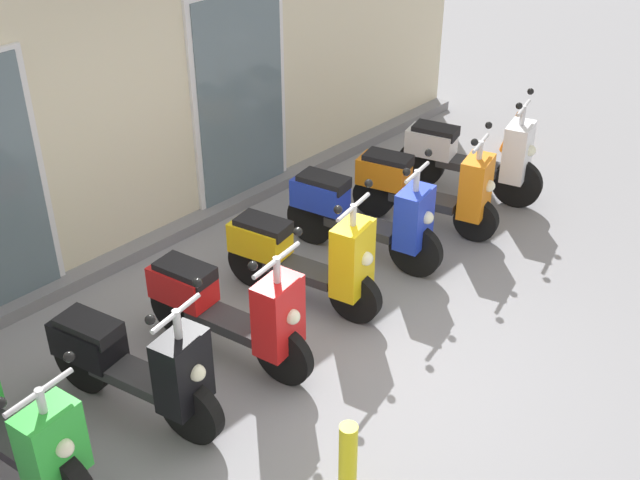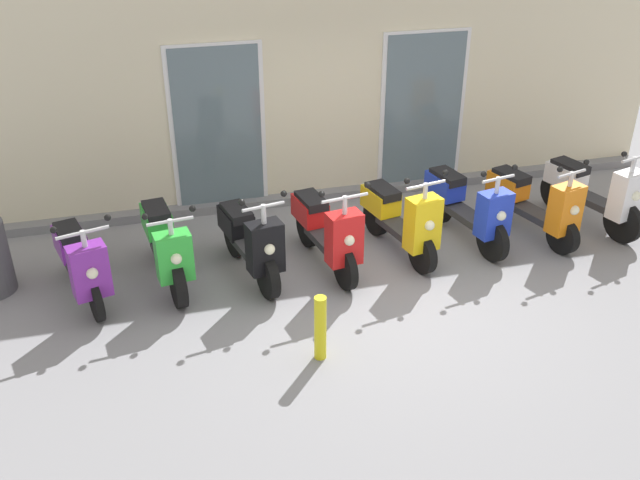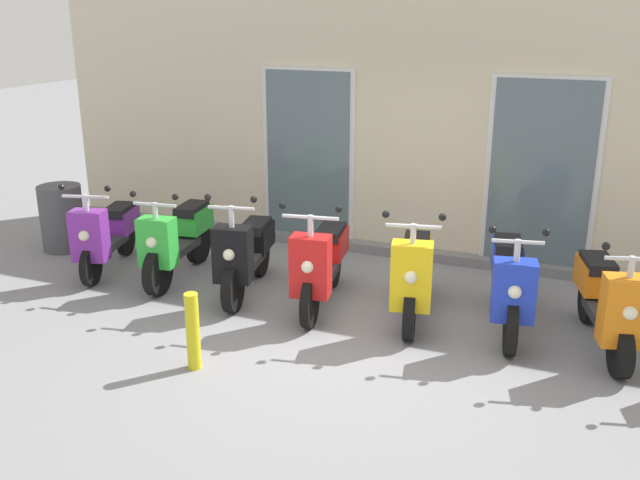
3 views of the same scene
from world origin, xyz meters
TOP-DOWN VIEW (x-y plane):
  - ground_plane at (0.00, 0.00)m, footprint 40.00×40.00m
  - storefront_facade at (0.00, 2.79)m, footprint 10.22×0.50m
  - scooter_purple at (-3.26, 0.76)m, footprint 0.75×1.47m
  - scooter_green at (-2.33, 0.86)m, footprint 0.59×1.61m
  - scooter_black at (-1.39, 0.74)m, footprint 0.65×1.55m
  - scooter_red at (-0.49, 0.71)m, footprint 0.65×1.60m
  - scooter_yellow at (0.47, 0.79)m, footprint 0.68×1.54m
  - scooter_blue at (1.39, 0.90)m, footprint 0.65×1.65m
  - scooter_orange at (2.29, 0.80)m, footprint 0.72×1.54m
  - curb_bollard at (-1.01, -0.96)m, footprint 0.12×0.12m
  - trash_bin at (-4.30, 1.17)m, footprint 0.54×0.54m

SIDE VIEW (x-z plane):
  - ground_plane at x=0.00m, z-range 0.00..0.00m
  - curb_bollard at x=-1.01m, z-range 0.00..0.70m
  - trash_bin at x=-4.30m, z-range 0.00..0.85m
  - scooter_black at x=-1.39m, z-range -0.15..1.08m
  - scooter_orange at x=2.29m, z-range -0.13..1.06m
  - scooter_purple at x=-3.26m, z-range -0.11..1.05m
  - scooter_green at x=-2.33m, z-range -0.10..1.05m
  - scooter_yellow at x=0.47m, z-range -0.14..1.11m
  - scooter_blue at x=1.39m, z-range -0.11..1.09m
  - scooter_red at x=-0.49m, z-range -0.13..1.12m
  - storefront_facade at x=0.00m, z-range -0.05..3.16m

